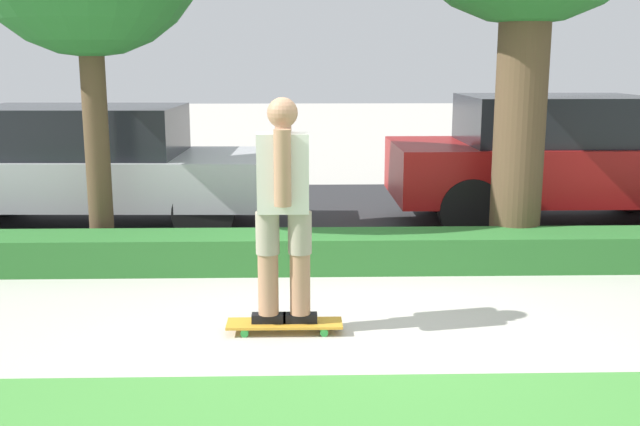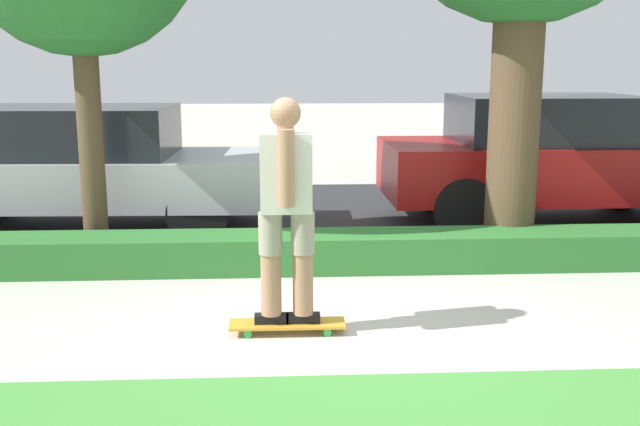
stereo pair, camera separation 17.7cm
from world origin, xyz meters
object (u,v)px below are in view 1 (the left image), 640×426
at_px(parked_car_front, 90,165).
at_px(parked_car_middle, 558,158).
at_px(skateboard, 285,324).
at_px(skater_person, 283,205).

distance_m(parked_car_front, parked_car_middle, 5.79).
bearing_deg(skateboard, parked_car_middle, 48.10).
relative_size(skater_person, parked_car_middle, 0.41).
height_order(skateboard, skater_person, skater_person).
bearing_deg(parked_car_middle, parked_car_front, -179.95).
xyz_separation_m(parked_car_front, parked_car_middle, (5.79, 0.04, 0.06)).
bearing_deg(skater_person, parked_car_middle, 48.10).
distance_m(skateboard, parked_car_front, 4.48).
height_order(skater_person, parked_car_middle, skater_person).
bearing_deg(skateboard, parked_car_front, 123.57).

